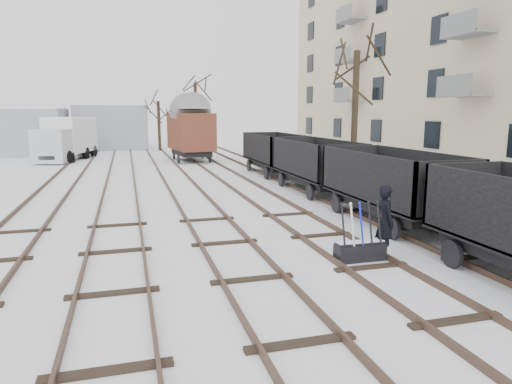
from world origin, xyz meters
TOP-DOWN VIEW (x-y plane):
  - ground at (0.00, 0.00)m, footprint 120.00×120.00m
  - tracks at (-0.00, 13.67)m, footprint 13.90×52.00m
  - apartment_block at (19.95, 14.00)m, footprint 10.12×45.00m
  - shed_left at (-13.00, 36.00)m, footprint 10.00×8.00m
  - shed_right at (-4.00, 40.00)m, footprint 7.00×6.00m
  - ground_frame at (3.02, 0.60)m, footprint 1.30×0.43m
  - worker at (3.77, 0.70)m, footprint 0.55×0.75m
  - freight_wagon_b at (6.00, 4.01)m, footprint 2.39×5.97m
  - freight_wagon_c at (6.00, 10.41)m, footprint 2.39×5.97m
  - freight_wagon_d at (6.00, 16.81)m, footprint 2.39×5.97m
  - box_van_wagon at (2.18, 25.82)m, footprint 3.40×5.59m
  - lorry at (-7.09, 28.99)m, footprint 3.72×7.66m
  - panel_van at (-7.54, 28.65)m, footprint 2.93×5.21m
  - tree_near at (7.88, 10.35)m, footprint 0.30×0.30m
  - tree_far_left at (0.54, 36.56)m, footprint 0.30×0.30m
  - tree_far_right at (3.39, 31.17)m, footprint 0.30×0.30m

SIDE VIEW (x-z plane):
  - ground at x=0.00m, z-range 0.00..0.00m
  - tracks at x=0.00m, z-range -0.01..0.16m
  - ground_frame at x=3.02m, z-range -0.46..1.03m
  - freight_wagon_b at x=6.00m, z-range -0.29..2.15m
  - freight_wagon_c at x=6.00m, z-range -0.29..2.15m
  - freight_wagon_d at x=6.00m, z-range -0.29..2.15m
  - worker at x=3.77m, z-range 0.00..1.90m
  - panel_van at x=-7.54m, z-range 0.04..2.21m
  - lorry at x=-7.09m, z-range 0.05..3.38m
  - shed_left at x=-13.00m, z-range 0.00..4.10m
  - shed_right at x=-4.00m, z-range 0.00..4.50m
  - box_van_wagon at x=2.18m, z-range 0.33..4.38m
  - tree_far_left at x=0.54m, z-range 0.00..4.80m
  - tree_far_right at x=3.39m, z-range 0.00..6.27m
  - tree_near at x=7.88m, z-range 0.00..6.55m
  - apartment_block at x=19.95m, z-range 0.00..16.10m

